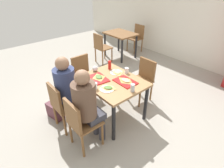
# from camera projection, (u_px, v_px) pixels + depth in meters

# --- Properties ---
(ground_plane) EXTENTS (10.00, 10.00, 0.02)m
(ground_plane) POSITION_uv_depth(u_px,v_px,m) (112.00, 115.00, 3.38)
(ground_plane) COLOR #9E998E
(back_wall) EXTENTS (10.00, 0.10, 2.80)m
(back_wall) POSITION_uv_depth(u_px,v_px,m) (212.00, 14.00, 4.41)
(back_wall) COLOR silver
(back_wall) RESTS_ON ground_plane
(main_table) EXTENTS (1.05, 0.85, 0.74)m
(main_table) POSITION_uv_depth(u_px,v_px,m) (112.00, 85.00, 3.04)
(main_table) COLOR #9E7247
(main_table) RESTS_ON ground_plane
(chair_near_left) EXTENTS (0.40, 0.40, 0.85)m
(chair_near_left) POSITION_uv_depth(u_px,v_px,m) (62.00, 104.00, 2.84)
(chair_near_left) COLOR brown
(chair_near_left) RESTS_ON ground_plane
(chair_near_right) EXTENTS (0.40, 0.40, 0.85)m
(chair_near_right) POSITION_uv_depth(u_px,v_px,m) (80.00, 122.00, 2.50)
(chair_near_right) COLOR brown
(chair_near_right) RESTS_ON ground_plane
(chair_far_side) EXTENTS (0.40, 0.40, 0.85)m
(chair_far_side) POSITION_uv_depth(u_px,v_px,m) (143.00, 77.00, 3.56)
(chair_far_side) COLOR brown
(chair_far_side) RESTS_ON ground_plane
(chair_left_end) EXTENTS (0.40, 0.40, 0.85)m
(chair_left_end) POSITION_uv_depth(u_px,v_px,m) (83.00, 73.00, 3.70)
(chair_left_end) COLOR brown
(chair_left_end) RESTS_ON ground_plane
(person_in_red) EXTENTS (0.32, 0.42, 1.26)m
(person_in_red) POSITION_uv_depth(u_px,v_px,m) (68.00, 87.00, 2.79)
(person_in_red) COLOR #383842
(person_in_red) RESTS_ON ground_plane
(person_in_brown_jacket) EXTENTS (0.32, 0.42, 1.26)m
(person_in_brown_jacket) POSITION_uv_depth(u_px,v_px,m) (87.00, 103.00, 2.45)
(person_in_brown_jacket) COLOR #383842
(person_in_brown_jacket) RESTS_ON ground_plane
(tray_red_near) EXTENTS (0.39, 0.31, 0.02)m
(tray_red_near) POSITION_uv_depth(u_px,v_px,m) (98.00, 78.00, 3.02)
(tray_red_near) COLOR red
(tray_red_near) RESTS_ON main_table
(tray_red_far) EXTENTS (0.36, 0.27, 0.02)m
(tray_red_far) POSITION_uv_depth(u_px,v_px,m) (125.00, 82.00, 2.93)
(tray_red_far) COLOR red
(tray_red_far) RESTS_ON main_table
(paper_plate_center) EXTENTS (0.22, 0.22, 0.01)m
(paper_plate_center) POSITION_uv_depth(u_px,v_px,m) (116.00, 72.00, 3.22)
(paper_plate_center) COLOR white
(paper_plate_center) RESTS_ON main_table
(paper_plate_near_edge) EXTENTS (0.22, 0.22, 0.01)m
(paper_plate_near_edge) POSITION_uv_depth(u_px,v_px,m) (107.00, 89.00, 2.75)
(paper_plate_near_edge) COLOR white
(paper_plate_near_edge) RESTS_ON main_table
(pizza_slice_a) EXTENTS (0.25, 0.23, 0.02)m
(pizza_slice_a) POSITION_uv_depth(u_px,v_px,m) (99.00, 77.00, 3.03)
(pizza_slice_a) COLOR tan
(pizza_slice_a) RESTS_ON tray_red_near
(pizza_slice_b) EXTENTS (0.24, 0.16, 0.02)m
(pizza_slice_b) POSITION_uv_depth(u_px,v_px,m) (126.00, 80.00, 2.93)
(pizza_slice_b) COLOR #C68C47
(pizza_slice_b) RESTS_ON tray_red_far
(pizza_slice_c) EXTENTS (0.25, 0.22, 0.02)m
(pizza_slice_c) POSITION_uv_depth(u_px,v_px,m) (117.00, 72.00, 3.19)
(pizza_slice_c) COLOR #DBAD60
(pizza_slice_c) RESTS_ON paper_plate_center
(pizza_slice_d) EXTENTS (0.24, 0.23, 0.02)m
(pizza_slice_d) POSITION_uv_depth(u_px,v_px,m) (108.00, 88.00, 2.76)
(pizza_slice_d) COLOR #DBAD60
(pizza_slice_d) RESTS_ON paper_plate_near_edge
(plastic_cup_a) EXTENTS (0.07, 0.07, 0.10)m
(plastic_cup_a) POSITION_uv_depth(u_px,v_px,m) (127.00, 70.00, 3.18)
(plastic_cup_a) COLOR white
(plastic_cup_a) RESTS_ON main_table
(plastic_cup_b) EXTENTS (0.07, 0.07, 0.10)m
(plastic_cup_b) POSITION_uv_depth(u_px,v_px,m) (95.00, 86.00, 2.75)
(plastic_cup_b) COLOR white
(plastic_cup_b) RESTS_ON main_table
(soda_can) EXTENTS (0.07, 0.07, 0.12)m
(soda_can) POSITION_uv_depth(u_px,v_px,m) (133.00, 88.00, 2.68)
(soda_can) COLOR #B7BCC6
(soda_can) RESTS_ON main_table
(condiment_bottle) EXTENTS (0.06, 0.06, 0.16)m
(condiment_bottle) POSITION_uv_depth(u_px,v_px,m) (110.00, 65.00, 3.30)
(condiment_bottle) COLOR red
(condiment_bottle) RESTS_ON main_table
(foil_bundle) EXTENTS (0.10, 0.10, 0.10)m
(foil_bundle) POSITION_uv_depth(u_px,v_px,m) (95.00, 69.00, 3.24)
(foil_bundle) COLOR silver
(foil_bundle) RESTS_ON main_table
(handbag) EXTENTS (0.35, 0.22, 0.28)m
(handbag) POSITION_uv_depth(u_px,v_px,m) (55.00, 111.00, 3.25)
(handbag) COLOR #592D38
(handbag) RESTS_ON ground_plane
(background_table) EXTENTS (0.90, 0.70, 0.74)m
(background_table) POSITION_uv_depth(u_px,v_px,m) (120.00, 37.00, 5.41)
(background_table) COLOR brown
(background_table) RESTS_ON ground_plane
(background_chair_near) EXTENTS (0.40, 0.40, 0.85)m
(background_chair_near) POSITION_uv_depth(u_px,v_px,m) (101.00, 46.00, 5.06)
(background_chair_near) COLOR brown
(background_chair_near) RESTS_ON ground_plane
(background_chair_far) EXTENTS (0.40, 0.40, 0.85)m
(background_chair_far) POSITION_uv_depth(u_px,v_px,m) (137.00, 36.00, 5.87)
(background_chair_far) COLOR brown
(background_chair_far) RESTS_ON ground_plane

